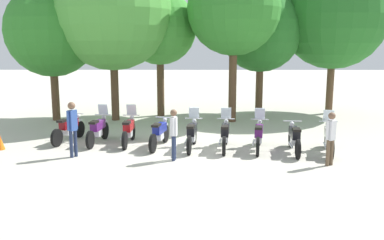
{
  "coord_description": "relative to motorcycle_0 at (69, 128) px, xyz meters",
  "views": [
    {
      "loc": [
        0.11,
        -14.59,
        3.72
      ],
      "look_at": [
        0.0,
        0.5,
        0.9
      ],
      "focal_mm": 40.09,
      "sensor_mm": 36.0,
      "label": 1
    }
  ],
  "objects": [
    {
      "name": "tree_5",
      "position": [
        11.56,
        6.32,
        4.4
      ],
      "size": [
        5.27,
        5.27,
        7.55
      ],
      "color": "brown",
      "rests_on": "ground_plane"
    },
    {
      "name": "motorcycle_5",
      "position": [
        5.72,
        -1.07,
        0.01
      ],
      "size": [
        0.64,
        2.19,
        1.37
      ],
      "rotation": [
        0.0,
        0.0,
        1.46
      ],
      "color": "black",
      "rests_on": "ground_plane"
    },
    {
      "name": "motorcycle_4",
      "position": [
        4.57,
        -1.0,
        0.01
      ],
      "size": [
        0.64,
        2.19,
        1.37
      ],
      "rotation": [
        0.0,
        0.0,
        1.46
      ],
      "color": "black",
      "rests_on": "ground_plane"
    },
    {
      "name": "person_1",
      "position": [
        4.02,
        -2.46,
        0.44
      ],
      "size": [
        0.24,
        0.41,
        1.62
      ],
      "rotation": [
        0.0,
        0.0,
        3.0
      ],
      "color": "#232D4C",
      "rests_on": "ground_plane"
    },
    {
      "name": "motorcycle_6",
      "position": [
        6.86,
        -1.16,
        0.01
      ],
      "size": [
        0.72,
        2.17,
        1.37
      ],
      "rotation": [
        0.0,
        0.0,
        1.39
      ],
      "color": "black",
      "rests_on": "ground_plane"
    },
    {
      "name": "motorcycle_7",
      "position": [
        8.0,
        -1.5,
        0.0
      ],
      "size": [
        0.62,
        2.19,
        0.99
      ],
      "rotation": [
        0.0,
        0.0,
        1.5
      ],
      "color": "black",
      "rests_on": "ground_plane"
    },
    {
      "name": "person_2",
      "position": [
        0.77,
        -2.13,
        0.56
      ],
      "size": [
        0.33,
        0.37,
        1.8
      ],
      "rotation": [
        0.0,
        0.0,
        5.65
      ],
      "color": "#232D4C",
      "rests_on": "ground_plane"
    },
    {
      "name": "tree_1",
      "position": [
        0.93,
        4.41,
        4.53
      ],
      "size": [
        5.42,
        5.42,
        7.76
      ],
      "color": "brown",
      "rests_on": "ground_plane"
    },
    {
      "name": "motorcycle_2",
      "position": [
        2.28,
        -0.34,
        0.01
      ],
      "size": [
        0.62,
        2.19,
        1.37
      ],
      "rotation": [
        0.0,
        0.0,
        1.54
      ],
      "color": "black",
      "rests_on": "ground_plane"
    },
    {
      "name": "tree_2",
      "position": [
        2.97,
        5.66,
        3.77
      ],
      "size": [
        3.55,
        3.55,
        6.07
      ],
      "color": "brown",
      "rests_on": "ground_plane"
    },
    {
      "name": "motorcycle_8",
      "position": [
        9.15,
        -1.56,
        0.01
      ],
      "size": [
        0.75,
        2.17,
        1.37
      ],
      "rotation": [
        0.0,
        0.0,
        1.37
      ],
      "color": "black",
      "rests_on": "ground_plane"
    },
    {
      "name": "motorcycle_3",
      "position": [
        3.43,
        -0.8,
        0.0
      ],
      "size": [
        0.75,
        2.16,
        0.99
      ],
      "rotation": [
        0.0,
        0.0,
        1.36
      ],
      "color": "black",
      "rests_on": "ground_plane"
    },
    {
      "name": "tree_3",
      "position": [
        6.4,
        4.07,
        4.58
      ],
      "size": [
        4.17,
        4.17,
        7.19
      ],
      "color": "brown",
      "rests_on": "ground_plane"
    },
    {
      "name": "tree_0",
      "position": [
        -1.87,
        4.37,
        3.62
      ],
      "size": [
        4.18,
        4.18,
        6.23
      ],
      "color": "brown",
      "rests_on": "ground_plane"
    },
    {
      "name": "person_0",
      "position": [
        8.73,
        -3.01,
        0.44
      ],
      "size": [
        0.38,
        0.3,
        1.63
      ],
      "rotation": [
        0.0,
        0.0,
        5.3
      ],
      "color": "brown",
      "rests_on": "ground_plane"
    },
    {
      "name": "motorcycle_0",
      "position": [
        0.0,
        0.0,
        0.0
      ],
      "size": [
        0.82,
        2.14,
        0.99
      ],
      "rotation": [
        0.0,
        0.0,
        1.3
      ],
      "color": "black",
      "rests_on": "ground_plane"
    },
    {
      "name": "traffic_cone",
      "position": [
        -2.04,
        -1.19,
        -0.23
      ],
      "size": [
        0.32,
        0.32,
        0.55
      ],
      "primitive_type": "cone",
      "color": "orange",
      "rests_on": "ground_plane"
    },
    {
      "name": "motorcycle_1",
      "position": [
        1.14,
        -0.25,
        0.01
      ],
      "size": [
        0.66,
        2.19,
        1.37
      ],
      "rotation": [
        0.0,
        0.0,
        1.45
      ],
      "color": "black",
      "rests_on": "ground_plane"
    },
    {
      "name": "ground_plane",
      "position": [
        4.57,
        -0.9,
        -0.5
      ],
      "size": [
        80.0,
        80.0,
        0.0
      ],
      "primitive_type": "plane",
      "color": "#BCB7A8"
    },
    {
      "name": "tree_4",
      "position": [
        7.91,
        6.0,
        3.63
      ],
      "size": [
        3.99,
        3.99,
        6.15
      ],
      "color": "brown",
      "rests_on": "ground_plane"
    }
  ]
}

